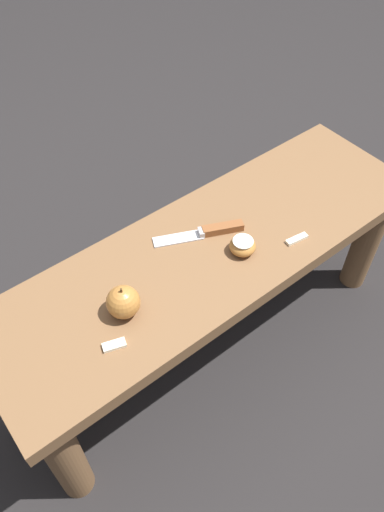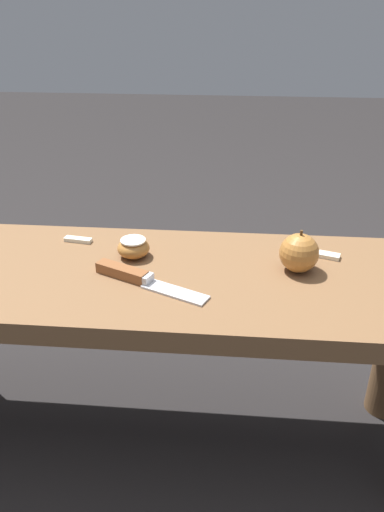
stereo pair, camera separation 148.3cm
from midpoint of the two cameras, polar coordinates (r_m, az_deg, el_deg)
ground_plane at (r=1.14m, az=19.60°, el=-32.16°), size 8.00×8.00×0.00m
wooden_bench at (r=0.84m, az=25.98°, el=-28.27°), size 1.14×0.36×0.41m
knife at (r=0.75m, az=27.54°, el=-23.41°), size 0.21×0.12×0.02m
apple_whole at (r=0.65m, az=16.47°, el=-44.56°), size 0.07×0.07×0.08m
apple_cut at (r=0.77m, az=34.56°, el=-26.04°), size 0.06×0.06×0.04m
apple_slice_near_knife at (r=0.86m, az=41.02°, el=-21.82°), size 0.06×0.02×0.01m
apple_slice_center at (r=0.69m, az=15.79°, el=-51.44°), size 0.05×0.03×0.01m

